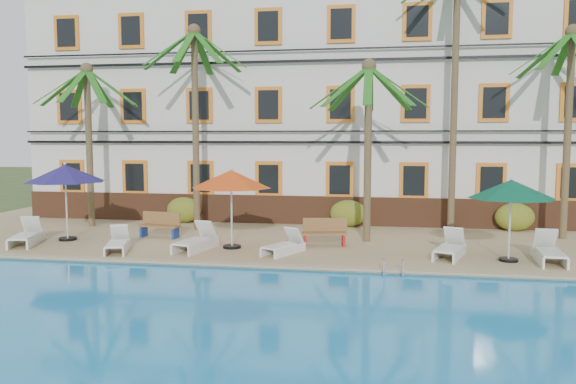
% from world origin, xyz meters
% --- Properties ---
extents(ground, '(100.00, 100.00, 0.00)m').
position_xyz_m(ground, '(0.00, 0.00, 0.00)').
color(ground, '#384C23').
rests_on(ground, ground).
extents(pool_deck, '(30.00, 12.00, 0.25)m').
position_xyz_m(pool_deck, '(0.00, 5.00, 0.12)').
color(pool_deck, tan).
rests_on(pool_deck, ground).
extents(swimming_pool, '(26.00, 12.00, 0.20)m').
position_xyz_m(swimming_pool, '(0.00, -7.00, 0.10)').
color(swimming_pool, '#1C8CD5').
rests_on(swimming_pool, ground).
extents(pool_coping, '(30.00, 0.35, 0.06)m').
position_xyz_m(pool_coping, '(0.00, -0.90, 0.28)').
color(pool_coping, tan).
rests_on(pool_coping, pool_deck).
extents(hotel_building, '(25.40, 6.44, 10.22)m').
position_xyz_m(hotel_building, '(0.00, 9.98, 5.37)').
color(hotel_building, silver).
rests_on(hotel_building, pool_deck).
extents(palm_a, '(4.10, 4.10, 6.63)m').
position_xyz_m(palm_a, '(-8.55, 4.99, 4.56)').
color(palm_a, brown).
rests_on(palm_a, pool_deck).
extents(palm_b, '(4.10, 4.10, 7.99)m').
position_xyz_m(palm_b, '(-4.00, 4.92, 5.36)').
color(palm_b, brown).
rests_on(palm_b, pool_deck).
extents(palm_c, '(4.10, 4.10, 6.35)m').
position_xyz_m(palm_c, '(2.71, 3.50, 4.39)').
color(palm_c, brown).
rests_on(palm_c, pool_deck).
extents(palm_d, '(4.10, 4.10, 10.40)m').
position_xyz_m(palm_d, '(5.87, 5.95, 6.72)').
color(palm_d, brown).
rests_on(palm_d, pool_deck).
extents(palm_e, '(4.10, 4.10, 7.59)m').
position_xyz_m(palm_e, '(9.71, 5.14, 5.13)').
color(palm_e, brown).
rests_on(palm_e, pool_deck).
extents(shrub_left, '(1.50, 0.90, 1.10)m').
position_xyz_m(shrub_left, '(-5.15, 6.60, 0.80)').
color(shrub_left, '#225919').
rests_on(shrub_left, pool_deck).
extents(shrub_mid, '(1.50, 0.90, 1.10)m').
position_xyz_m(shrub_mid, '(1.89, 6.60, 0.80)').
color(shrub_mid, '#225919').
rests_on(shrub_mid, pool_deck).
extents(shrub_right, '(1.50, 0.90, 1.10)m').
position_xyz_m(shrub_right, '(8.36, 6.60, 0.80)').
color(shrub_right, '#225919').
rests_on(shrub_right, pool_deck).
extents(umbrella_blue, '(2.78, 2.78, 2.77)m').
position_xyz_m(umbrella_blue, '(-7.83, 1.97, 2.62)').
color(umbrella_blue, black).
rests_on(umbrella_blue, pool_deck).
extents(umbrella_red, '(2.67, 2.67, 2.67)m').
position_xyz_m(umbrella_red, '(-1.67, 1.54, 2.53)').
color(umbrella_red, black).
rests_on(umbrella_red, pool_deck).
extents(umbrella_green, '(2.50, 2.50, 2.50)m').
position_xyz_m(umbrella_green, '(6.95, 0.96, 2.38)').
color(umbrella_green, black).
rests_on(umbrella_green, pool_deck).
extents(lounger_a, '(1.23, 2.04, 0.91)m').
position_xyz_m(lounger_a, '(-8.77, 1.01, 0.55)').
color(lounger_a, white).
rests_on(lounger_a, pool_deck).
extents(lounger_b, '(1.13, 1.83, 0.82)m').
position_xyz_m(lounger_b, '(-5.14, 0.39, 0.51)').
color(lounger_b, white).
rests_on(lounger_b, pool_deck).
extents(lounger_c, '(1.09, 2.03, 0.91)m').
position_xyz_m(lounger_c, '(-2.72, 1.04, 0.54)').
color(lounger_c, white).
rests_on(lounger_c, pool_deck).
extents(lounger_d, '(1.27, 1.75, 0.78)m').
position_xyz_m(lounger_d, '(0.19, 0.96, 0.50)').
color(lounger_d, white).
rests_on(lounger_d, pool_deck).
extents(lounger_e, '(1.21, 1.96, 0.87)m').
position_xyz_m(lounger_e, '(5.30, 1.23, 0.53)').
color(lounger_e, white).
rests_on(lounger_e, pool_deck).
extents(lounger_f, '(0.86, 2.00, 0.92)m').
position_xyz_m(lounger_f, '(8.09, 1.04, 0.55)').
color(lounger_f, white).
rests_on(lounger_f, pool_deck).
extents(bench_left, '(1.55, 0.66, 0.93)m').
position_xyz_m(bench_left, '(-4.76, 3.01, 0.72)').
color(bench_left, olive).
rests_on(bench_left, pool_deck).
extents(bench_right, '(1.56, 0.74, 0.93)m').
position_xyz_m(bench_right, '(1.31, 2.44, 0.72)').
color(bench_right, olive).
rests_on(bench_right, pool_deck).
extents(pool_ladder, '(0.54, 0.74, 0.74)m').
position_xyz_m(pool_ladder, '(3.54, -1.00, 0.25)').
color(pool_ladder, silver).
rests_on(pool_ladder, ground).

